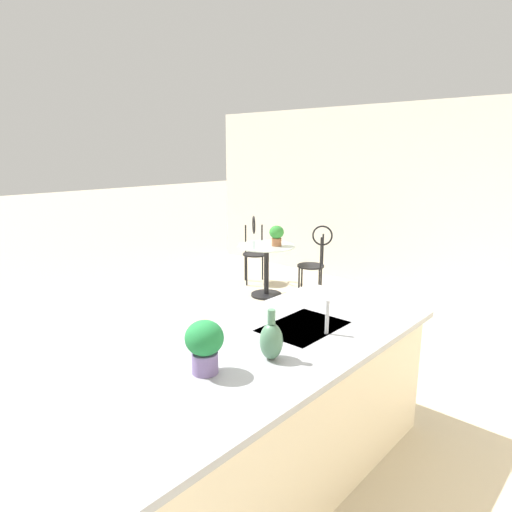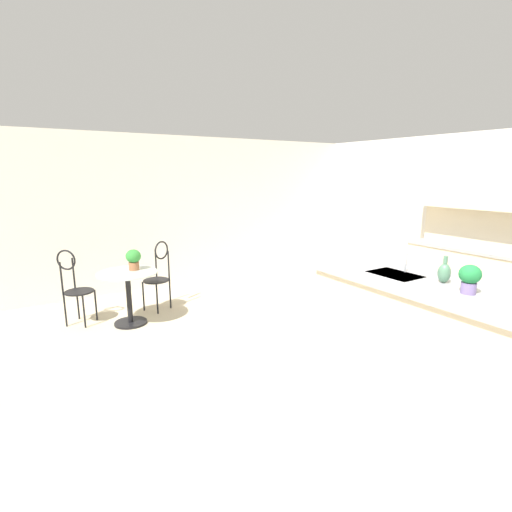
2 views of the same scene
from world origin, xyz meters
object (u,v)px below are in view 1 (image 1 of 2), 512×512
at_px(bistro_table, 266,266).
at_px(chair_by_island, 315,258).
at_px(potted_plant_counter_near, 204,343).
at_px(potted_plant_on_table, 277,234).
at_px(vase_on_counter, 271,340).
at_px(chair_near_window, 254,246).

relative_size(bistro_table, chair_by_island, 0.77).
bearing_deg(chair_by_island, potted_plant_counter_near, 26.66).
height_order(bistro_table, potted_plant_on_table, potted_plant_on_table).
distance_m(bistro_table, vase_on_counter, 3.93).
height_order(potted_plant_on_table, potted_plant_counter_near, potted_plant_counter_near).
xyz_separation_m(bistro_table, chair_near_window, (-0.42, -0.61, 0.13)).
relative_size(bistro_table, chair_near_window, 0.77).
bearing_deg(potted_plant_counter_near, vase_on_counter, 156.36).
bearing_deg(chair_near_window, potted_plant_counter_near, 39.14).
bearing_deg(vase_on_counter, potted_plant_on_table, -141.00).
height_order(potted_plant_counter_near, vase_on_counter, vase_on_counter).
bearing_deg(bistro_table, potted_plant_counter_near, 36.18).
bearing_deg(bistro_table, potted_plant_on_table, 123.92).
distance_m(chair_by_island, vase_on_counter, 3.91).
xyz_separation_m(chair_near_window, chair_by_island, (0.02, 1.17, 0.00)).
bearing_deg(vase_on_counter, chair_by_island, -149.00).
height_order(chair_near_window, potted_plant_on_table, chair_near_window).
height_order(chair_near_window, chair_by_island, same).
distance_m(chair_near_window, vase_on_counter, 4.63).
height_order(bistro_table, chair_near_window, chair_near_window).
xyz_separation_m(chair_near_window, potted_plant_counter_near, (3.70, 3.01, 0.51)).
relative_size(chair_by_island, vase_on_counter, 3.62).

